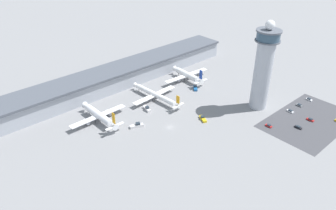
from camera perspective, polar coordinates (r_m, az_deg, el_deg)
name	(u,v)px	position (r m, az deg, el deg)	size (l,w,h in m)	color
ground_plane	(170,127)	(202.51, 0.34, -3.88)	(1000.00, 1000.00, 0.00)	gray
terminal_building	(107,80)	(248.39, -10.60, 4.33)	(223.89, 25.00, 14.21)	#A3A8B2
control_tower	(263,67)	(219.25, 16.29, 6.41)	(15.66, 15.66, 59.52)	#ADB2BC
parking_lot_surface	(309,121)	(227.34, 23.35, -2.50)	(64.00, 40.00, 0.01)	#424247
airplane_gate_alpha	(99,116)	(210.25, -11.92, -1.81)	(39.11, 36.27, 13.86)	white
airplane_gate_bravo	(155,95)	(230.72, -2.20, 1.78)	(37.64, 45.79, 11.20)	white
airplane_gate_charlie	(187,75)	(258.60, 3.36, 5.24)	(41.40, 32.90, 13.90)	white
service_truck_catering	(195,88)	(247.19, 4.79, 3.01)	(7.22, 7.66, 2.81)	black
service_truck_fuel	(147,109)	(219.83, -3.70, -0.63)	(3.87, 8.20, 3.00)	black
service_truck_baggage	(203,119)	(210.39, 6.08, -2.36)	(5.33, 7.98, 2.42)	black
service_truck_water	(137,126)	(203.01, -5.44, -3.59)	(8.68, 5.38, 2.95)	black
car_maroon_suv	(310,120)	(227.41, 23.54, -2.36)	(1.75, 4.65, 1.53)	black
car_white_wagon	(298,127)	(216.75, 21.72, -3.63)	(1.77, 4.69, 1.41)	black
car_red_hatchback	(290,111)	(232.10, 20.50, -1.01)	(1.99, 4.72, 1.53)	black
car_blue_compact	(309,99)	(251.89, 23.35, 0.90)	(2.01, 4.56, 1.54)	black
car_black_suv	(269,126)	(212.14, 17.13, -3.48)	(1.92, 4.20, 1.45)	black
car_navy_sedan	(299,105)	(241.55, 21.88, -0.04)	(1.96, 4.12, 1.51)	black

